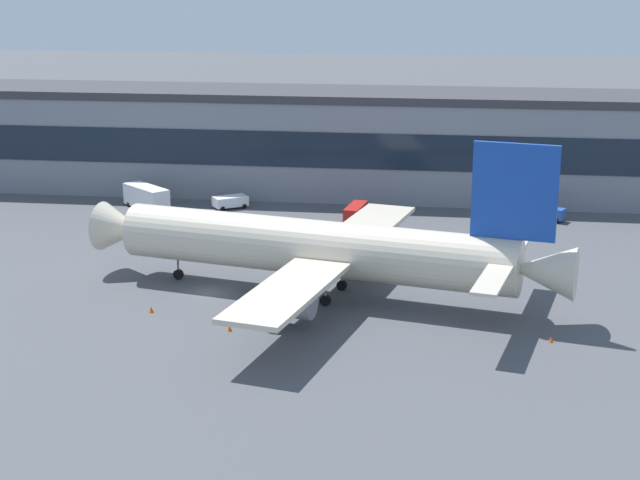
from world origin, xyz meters
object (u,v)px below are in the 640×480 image
at_px(airliner, 323,249).
at_px(traffic_cone_0, 229,328).
at_px(fuel_truck, 146,196).
at_px(follow_me_car, 549,213).
at_px(pushback_tractor, 231,201).
at_px(traffic_cone_1, 151,309).
at_px(traffic_cone_2, 551,339).
at_px(belt_loader, 356,211).

distance_m(airliner, traffic_cone_0, 14.43).
bearing_deg(fuel_truck, follow_me_car, 1.07).
bearing_deg(follow_me_car, pushback_tractor, 178.54).
xyz_separation_m(fuel_truck, traffic_cone_0, (22.97, -46.04, -1.57)).
height_order(fuel_truck, pushback_tractor, fuel_truck).
xyz_separation_m(follow_me_car, traffic_cone_1, (-43.02, -43.14, -0.77)).
relative_size(fuel_truck, pushback_tractor, 1.50).
bearing_deg(pushback_tractor, traffic_cone_1, -87.47).
distance_m(pushback_tractor, traffic_cone_2, 62.53).
height_order(pushback_tractor, follow_me_car, follow_me_car).
height_order(traffic_cone_0, traffic_cone_2, traffic_cone_0).
relative_size(belt_loader, traffic_cone_2, 11.42).
height_order(belt_loader, pushback_tractor, belt_loader).
height_order(belt_loader, traffic_cone_0, belt_loader).
bearing_deg(traffic_cone_1, belt_loader, 67.73).
relative_size(fuel_truck, follow_me_car, 1.70).
xyz_separation_m(pushback_tractor, traffic_cone_1, (1.96, -44.29, -0.73)).
relative_size(traffic_cone_0, traffic_cone_2, 1.07).
xyz_separation_m(airliner, belt_loader, (0.14, 33.24, -4.12)).
xyz_separation_m(fuel_truck, follow_me_car, (56.98, 1.07, -0.79)).
distance_m(belt_loader, traffic_cone_2, 48.87).
height_order(airliner, fuel_truck, airliner).
height_order(pushback_tractor, traffic_cone_1, pushback_tractor).
bearing_deg(airliner, traffic_cone_2, -23.79).
xyz_separation_m(airliner, pushback_tractor, (-18.44, 36.94, -4.22)).
xyz_separation_m(airliner, fuel_truck, (-30.44, 34.73, -3.39)).
bearing_deg(pushback_tractor, follow_me_car, -1.46).
bearing_deg(traffic_cone_1, airliner, 24.03).
height_order(fuel_truck, traffic_cone_0, fuel_truck).
bearing_deg(airliner, follow_me_car, 53.44).
distance_m(traffic_cone_0, traffic_cone_2, 30.30).
distance_m(airliner, traffic_cone_1, 18.71).
distance_m(fuel_truck, traffic_cone_0, 51.47).
bearing_deg(traffic_cone_0, traffic_cone_1, 156.25).
distance_m(belt_loader, follow_me_car, 26.53).
xyz_separation_m(follow_me_car, traffic_cone_2, (-3.74, -45.85, -0.80)).
relative_size(fuel_truck, belt_loader, 1.23).
bearing_deg(airliner, traffic_cone_0, -123.47).
bearing_deg(follow_me_car, airliner, -126.56).
relative_size(belt_loader, follow_me_car, 1.38).
distance_m(airliner, belt_loader, 33.50).
relative_size(belt_loader, traffic_cone_0, 10.67).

